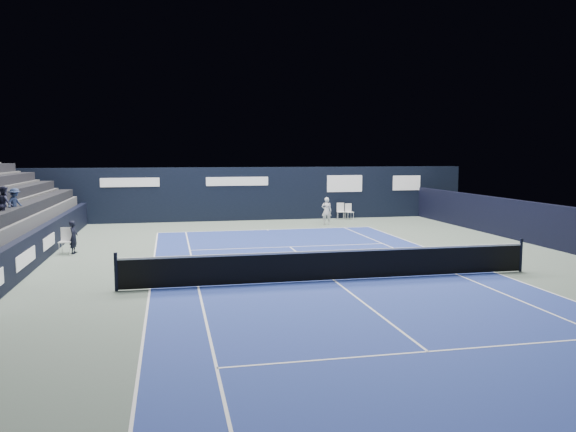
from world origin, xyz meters
The scene contains 12 objects.
ground centered at (0.00, 2.00, 0.00)m, with size 48.00×48.00×0.00m, color #556559.
court_surface centered at (0.00, 0.00, 0.00)m, with size 10.97×23.77×0.01m, color navy.
enclosure_wall_right centered at (10.50, 6.00, 0.90)m, with size 0.30×22.00×1.80m, color black.
folding_chair_back_a centered at (5.59, 15.64, 0.62)m, with size 0.46×0.49×0.94m.
folding_chair_back_b centered at (5.11, 15.71, 0.55)m, with size 0.50×0.49×0.97m.
line_judge_chair centered at (-8.85, 6.71, 0.58)m, with size 0.50×0.48×1.02m.
line_judge centered at (-8.56, 6.68, 0.64)m, with size 0.47×0.31×1.29m, color black.
court_markings centered at (0.00, 0.00, 0.01)m, with size 11.03×23.83×0.00m.
tennis_net centered at (0.00, 0.00, 0.51)m, with size 12.90×0.10×1.10m.
back_sponsor_wall centered at (0.01, 16.50, 1.55)m, with size 26.00×0.63×3.10m.
side_barrier_left centered at (-9.50, 5.97, 0.60)m, with size 0.33×22.00×1.20m.
tennis_player centered at (3.59, 13.42, 0.76)m, with size 0.64×0.88×1.51m.
Camera 1 is at (-4.88, -16.20, 3.84)m, focal length 35.00 mm.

